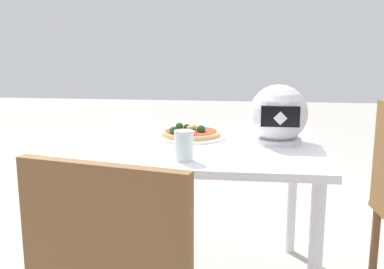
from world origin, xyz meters
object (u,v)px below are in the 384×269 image
dining_table (193,157)px  drinking_glass (184,146)px  motorcycle_helmet (278,115)px  pizza (191,132)px

dining_table → drinking_glass: size_ratio=9.79×
motorcycle_helmet → drinking_glass: motorcycle_helmet is taller
dining_table → drinking_glass: drinking_glass is taller
dining_table → pizza: (0.02, -0.05, 0.10)m
motorcycle_helmet → drinking_glass: bearing=44.5°
pizza → motorcycle_helmet: 0.40m
motorcycle_helmet → dining_table: bearing=-0.7°
drinking_glass → dining_table: bearing=-88.4°
dining_table → drinking_glass: bearing=91.6°
motorcycle_helmet → drinking_glass: 0.51m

